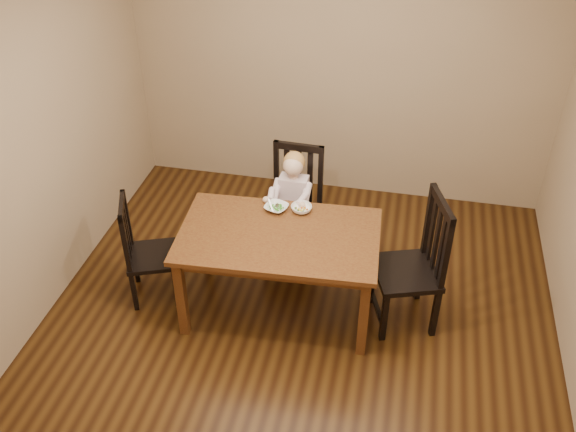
% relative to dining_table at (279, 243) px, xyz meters
% --- Properties ---
extents(room, '(4.01, 4.01, 2.71)m').
position_rel_dining_table_xyz_m(room, '(0.18, -0.12, 0.69)').
color(room, '#44280E').
rests_on(room, ground).
extents(dining_table, '(1.55, 0.98, 0.75)m').
position_rel_dining_table_xyz_m(dining_table, '(0.00, 0.00, 0.00)').
color(dining_table, '#481F10').
rests_on(dining_table, room).
extents(chair_child, '(0.47, 0.45, 1.04)m').
position_rel_dining_table_xyz_m(chair_child, '(-0.03, 0.73, -0.16)').
color(chair_child, black).
rests_on(chair_child, room).
extents(chair_left, '(0.50, 0.51, 0.93)m').
position_rel_dining_table_xyz_m(chair_left, '(-1.08, -0.06, -0.22)').
color(chair_left, black).
rests_on(chair_left, room).
extents(chair_right, '(0.59, 0.61, 1.12)m').
position_rel_dining_table_xyz_m(chair_right, '(1.02, 0.10, -0.13)').
color(chair_right, black).
rests_on(chair_right, room).
extents(toddler, '(0.33, 0.41, 0.54)m').
position_rel_dining_table_xyz_m(toddler, '(-0.03, 0.68, -0.02)').
color(toddler, white).
rests_on(toddler, chair_child).
extents(bowl_peas, '(0.22, 0.22, 0.04)m').
position_rel_dining_table_xyz_m(bowl_peas, '(-0.09, 0.30, 0.11)').
color(bowl_peas, white).
rests_on(bowl_peas, dining_table).
extents(bowl_veg, '(0.19, 0.19, 0.05)m').
position_rel_dining_table_xyz_m(bowl_veg, '(0.11, 0.33, 0.11)').
color(bowl_veg, white).
rests_on(bowl_veg, dining_table).
extents(fork, '(0.07, 0.12, 0.05)m').
position_rel_dining_table_xyz_m(fork, '(-0.13, 0.28, 0.13)').
color(fork, silver).
rests_on(fork, bowl_peas).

